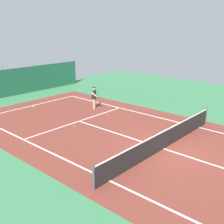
% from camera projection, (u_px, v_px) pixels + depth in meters
% --- Properties ---
extents(ground_plane, '(36.00, 36.00, 0.00)m').
position_uv_depth(ground_plane, '(163.00, 149.00, 14.28)').
color(ground_plane, '#387A4C').
extents(court_surface, '(11.02, 26.60, 0.01)m').
position_uv_depth(court_surface, '(163.00, 149.00, 14.28)').
color(court_surface, brown).
rests_on(court_surface, ground).
extents(tennis_net, '(10.12, 0.10, 1.10)m').
position_uv_depth(tennis_net, '(164.00, 140.00, 14.13)').
color(tennis_net, black).
rests_on(tennis_net, ground).
extents(back_fence, '(16.30, 0.98, 2.70)m').
position_uv_depth(back_fence, '(2.00, 89.00, 24.51)').
color(back_fence, '#195138').
rests_on(back_fence, ground).
extents(tennis_player, '(0.56, 0.83, 1.64)m').
position_uv_depth(tennis_player, '(94.00, 96.00, 20.81)').
color(tennis_player, '#D8AD8C').
rests_on(tennis_player, ground).
extents(tennis_ball_near_player, '(0.07, 0.07, 0.07)m').
position_uv_depth(tennis_ball_near_player, '(74.00, 126.00, 17.40)').
color(tennis_ball_near_player, '#CCDB33').
rests_on(tennis_ball_near_player, ground).
extents(tennis_ball_midcourt, '(0.07, 0.07, 0.07)m').
position_uv_depth(tennis_ball_midcourt, '(107.00, 116.00, 19.39)').
color(tennis_ball_midcourt, '#CCDB33').
rests_on(tennis_ball_midcourt, ground).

